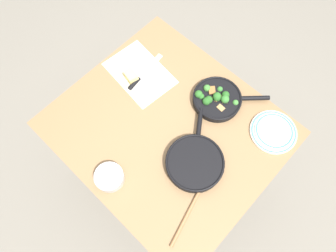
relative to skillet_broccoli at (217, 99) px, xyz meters
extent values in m
plane|color=slate|center=(0.08, 0.29, -0.76)|extent=(14.00, 14.00, 0.00)
cube|color=olive|center=(0.08, 0.29, -0.04)|extent=(1.11, 0.98, 0.03)
cylinder|color=#BCBCC1|center=(-0.41, -0.14, -0.41)|extent=(0.05, 0.05, 0.70)
cylinder|color=#BCBCC1|center=(0.58, -0.14, -0.41)|extent=(0.05, 0.05, 0.70)
cylinder|color=#BCBCC1|center=(0.58, 0.72, -0.41)|extent=(0.05, 0.05, 0.70)
cylinder|color=black|center=(0.00, 0.00, -0.01)|extent=(0.25, 0.25, 0.04)
torus|color=black|center=(0.00, 0.00, 0.01)|extent=(0.26, 0.26, 0.01)
cylinder|color=black|center=(-0.14, -0.14, 0.00)|extent=(0.12, 0.12, 0.02)
cylinder|color=#245B1C|center=(0.07, 0.05, -0.01)|extent=(0.01, 0.01, 0.02)
sphere|color=#2D6B28|center=(0.07, 0.05, 0.01)|extent=(0.03, 0.03, 0.03)
cylinder|color=#205218|center=(0.02, 0.05, -0.01)|extent=(0.01, 0.01, 0.02)
sphere|color=#286023|center=(0.02, 0.05, 0.02)|extent=(0.04, 0.04, 0.04)
cylinder|color=#205218|center=(0.00, 0.01, -0.01)|extent=(0.01, 0.01, 0.02)
sphere|color=#286023|center=(0.00, 0.01, 0.02)|extent=(0.04, 0.04, 0.04)
cylinder|color=#2C6823|center=(-0.04, -0.01, -0.01)|extent=(0.02, 0.02, 0.02)
sphere|color=#387A33|center=(-0.04, -0.01, 0.02)|extent=(0.04, 0.04, 0.04)
cylinder|color=#2C6823|center=(0.02, -0.05, -0.01)|extent=(0.01, 0.01, 0.02)
sphere|color=#387A33|center=(0.02, -0.05, 0.01)|extent=(0.03, 0.03, 0.03)
cylinder|color=#245B1C|center=(0.00, 0.00, -0.01)|extent=(0.02, 0.02, 0.02)
sphere|color=#2D6B28|center=(0.00, 0.00, 0.02)|extent=(0.04, 0.04, 0.04)
cylinder|color=#357027|center=(-0.09, -0.04, -0.01)|extent=(0.01, 0.01, 0.02)
sphere|color=#428438|center=(-0.09, -0.04, 0.01)|extent=(0.03, 0.03, 0.03)
cylinder|color=#205218|center=(-0.02, -0.04, -0.01)|extent=(0.01, 0.01, 0.02)
sphere|color=#286023|center=(-0.02, -0.04, 0.02)|extent=(0.04, 0.04, 0.04)
cylinder|color=#205218|center=(0.03, 0.06, -0.01)|extent=(0.01, 0.01, 0.02)
sphere|color=#286023|center=(0.03, 0.06, 0.02)|extent=(0.04, 0.04, 0.04)
cylinder|color=#245B1C|center=(0.08, 0.06, -0.01)|extent=(0.01, 0.01, 0.02)
sphere|color=#2D6B28|center=(0.08, 0.06, 0.02)|extent=(0.04, 0.04, 0.04)
cylinder|color=#357027|center=(0.08, 0.00, -0.01)|extent=(0.01, 0.01, 0.02)
sphere|color=#428438|center=(0.08, 0.00, 0.02)|extent=(0.04, 0.04, 0.04)
cube|color=#9E703D|center=(0.00, 0.00, 0.00)|extent=(0.05, 0.05, 0.03)
cube|color=olive|center=(0.05, -0.01, 0.00)|extent=(0.06, 0.06, 0.04)
cube|color=olive|center=(0.00, 0.00, 0.00)|extent=(0.04, 0.05, 0.04)
cube|color=#9E703D|center=(-0.04, -0.02, 0.00)|extent=(0.05, 0.05, 0.03)
cube|color=#AD7F4C|center=(-0.05, 0.03, 0.00)|extent=(0.04, 0.03, 0.03)
cube|color=#9E703D|center=(0.01, -0.07, -0.01)|extent=(0.03, 0.03, 0.02)
cylinder|color=black|center=(-0.15, 0.34, -0.01)|extent=(0.28, 0.28, 0.04)
torus|color=black|center=(-0.15, 0.34, 0.02)|extent=(0.29, 0.29, 0.01)
cylinder|color=black|center=(-0.02, 0.17, 0.00)|extent=(0.10, 0.14, 0.02)
cylinder|color=#DBC156|center=(-0.15, 0.34, -0.01)|extent=(0.23, 0.23, 0.02)
cylinder|color=#996B42|center=(-0.28, 0.53, -0.02)|extent=(0.10, 0.34, 0.02)
ellipsoid|color=#996B42|center=(-0.23, 0.34, -0.02)|extent=(0.05, 0.07, 0.02)
cube|color=silver|center=(0.42, 0.16, -0.03)|extent=(0.40, 0.30, 0.00)
cube|color=silver|center=(0.41, 0.09, -0.02)|extent=(0.05, 0.20, 0.01)
cylinder|color=black|center=(0.39, 0.23, -0.02)|extent=(0.03, 0.09, 0.02)
cube|color=#EFD67A|center=(0.43, 0.22, 0.00)|extent=(0.08, 0.07, 0.05)
cylinder|color=silver|center=(-0.33, -0.06, -0.02)|extent=(0.24, 0.24, 0.01)
torus|color=#4C9EB7|center=(-0.33, -0.06, -0.02)|extent=(0.23, 0.23, 0.01)
cylinder|color=silver|center=(-0.33, -0.06, -0.01)|extent=(0.20, 0.20, 0.01)
torus|color=#4C9EB7|center=(-0.33, -0.06, 0.00)|extent=(0.19, 0.19, 0.01)
cylinder|color=#B7B7BC|center=(0.10, 0.67, 0.00)|extent=(0.14, 0.14, 0.05)
camera|label=1|loc=(-0.32, 0.71, 1.40)|focal=32.00mm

